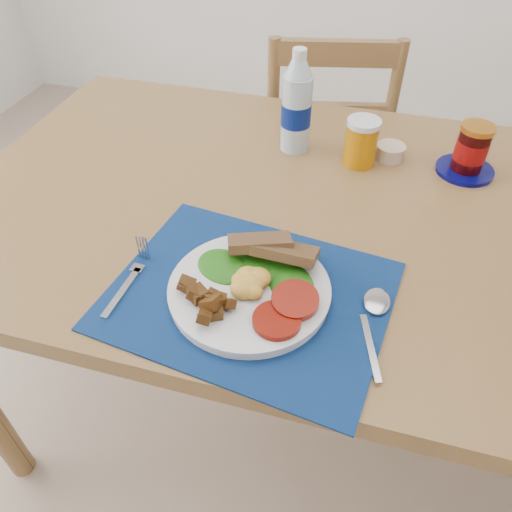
{
  "coord_description": "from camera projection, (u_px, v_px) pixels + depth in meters",
  "views": [
    {
      "loc": [
        0.14,
        -0.61,
        1.36
      ],
      "look_at": [
        -0.02,
        -0.03,
        0.8
      ],
      "focal_mm": 35.0,
      "sensor_mm": 36.0,
      "label": 1
    }
  ],
  "objects": [
    {
      "name": "placemat",
      "position": [
        249.0,
        295.0,
        0.82
      ],
      "size": [
        0.49,
        0.4,
        0.0
      ],
      "primitive_type": "cube",
      "rotation": [
        0.0,
        0.0,
        -0.13
      ],
      "color": "#040931",
      "rests_on": "table"
    },
    {
      "name": "breakfast_plate",
      "position": [
        246.0,
        288.0,
        0.81
      ],
      "size": [
        0.26,
        0.26,
        0.06
      ],
      "rotation": [
        0.0,
        0.0,
        0.21
      ],
      "color": "silver",
      "rests_on": "placemat"
    },
    {
      "name": "ramekin",
      "position": [
        390.0,
        152.0,
        1.12
      ],
      "size": [
        0.07,
        0.07,
        0.03
      ],
      "primitive_type": "cylinder",
      "color": "#C8AC92",
      "rests_on": "table"
    },
    {
      "name": "jam_on_saucer",
      "position": [
        470.0,
        152.0,
        1.06
      ],
      "size": [
        0.12,
        0.12,
        0.11
      ],
      "color": "#050650",
      "rests_on": "table"
    },
    {
      "name": "water_bottle",
      "position": [
        296.0,
        107.0,
        1.1
      ],
      "size": [
        0.07,
        0.07,
        0.23
      ],
      "color": "#ADBFCC",
      "rests_on": "table"
    },
    {
      "name": "ground",
      "position": [
        266.0,
        462.0,
        1.38
      ],
      "size": [
        4.0,
        4.0,
        0.0
      ],
      "primitive_type": "plane",
      "color": "tan",
      "rests_on": "ground"
    },
    {
      "name": "fork",
      "position": [
        132.0,
        277.0,
        0.85
      ],
      "size": [
        0.02,
        0.17,
        0.0
      ],
      "rotation": [
        0.0,
        0.0,
        -0.04
      ],
      "color": "#B2B5BA",
      "rests_on": "placemat"
    },
    {
      "name": "chair_far",
      "position": [
        325.0,
        133.0,
        1.62
      ],
      "size": [
        0.47,
        0.46,
        1.08
      ],
      "rotation": [
        0.0,
        0.0,
        3.36
      ],
      "color": "brown",
      "rests_on": "ground"
    },
    {
      "name": "spoon",
      "position": [
        375.0,
        315.0,
        0.78
      ],
      "size": [
        0.05,
        0.18,
        0.01
      ],
      "rotation": [
        0.0,
        0.0,
        0.29
      ],
      "color": "#B2B5BA",
      "rests_on": "placemat"
    },
    {
      "name": "juice_glass",
      "position": [
        361.0,
        143.0,
        1.09
      ],
      "size": [
        0.07,
        0.07,
        0.1
      ],
      "primitive_type": "cylinder",
      "color": "#BA6D04",
      "rests_on": "table"
    },
    {
      "name": "table",
      "position": [
        295.0,
        234.0,
        1.07
      ],
      "size": [
        1.4,
        0.9,
        0.75
      ],
      "color": "brown",
      "rests_on": "ground"
    }
  ]
}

